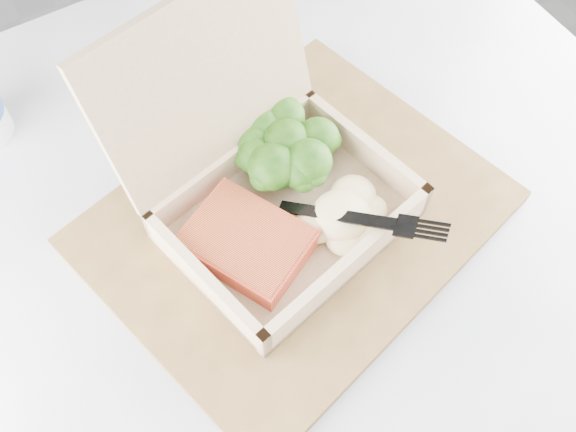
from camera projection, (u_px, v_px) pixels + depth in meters
floor at (369, 296)px, 1.44m from camera, size 4.00×4.00×0.00m
cafe_table at (302, 294)px, 0.84m from camera, size 0.90×0.90×0.75m
serving_tray at (294, 219)px, 0.66m from camera, size 0.47×0.41×0.02m
takeout_container at (262, 174)px, 0.62m from camera, size 0.28×0.28×0.21m
salmon_fillet at (247, 242)px, 0.62m from camera, size 0.13×0.14×0.02m
broccoli_pile at (286, 148)px, 0.66m from camera, size 0.12×0.12×0.04m
mashed_potatoes at (341, 215)px, 0.63m from camera, size 0.09×0.08×0.03m
plastic_fork at (314, 208)px, 0.62m from camera, size 0.13×0.14×0.04m
receipt at (192, 88)px, 0.76m from camera, size 0.07×0.13×0.00m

